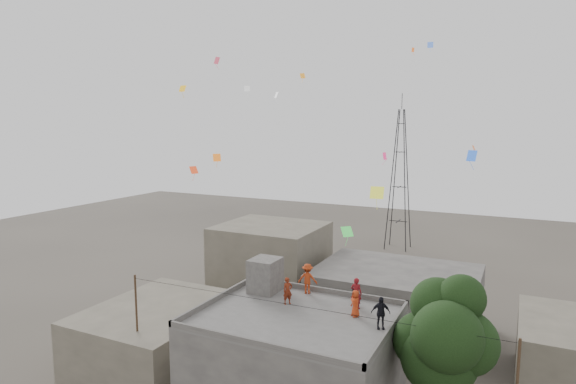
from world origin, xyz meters
name	(u,v)px	position (x,y,z in m)	size (l,w,h in m)	color
main_building	(295,371)	(0.00, 0.00, 3.05)	(10.00, 8.00, 6.10)	#474542
parapet	(295,313)	(0.00, 0.00, 6.25)	(10.00, 8.00, 0.30)	#474542
stair_head_box	(265,275)	(-3.20, 2.60, 7.10)	(1.60, 1.80, 2.00)	#474542
neighbor_west	(159,336)	(-11.00, 2.00, 2.00)	(8.00, 10.00, 4.00)	#585245
neighbor_north	(396,301)	(2.00, 14.00, 2.50)	(12.00, 9.00, 5.00)	#474542
neighbor_northwest	(271,263)	(-10.00, 16.00, 3.50)	(9.00, 8.00, 7.00)	#585245
tree	(444,339)	(7.37, 0.60, 6.10)	(4.90, 4.60, 9.10)	black
utility_line	(293,370)	(0.50, -1.25, 3.83)	(20.12, 0.62, 7.40)	black
transmission_tower	(400,179)	(-4.00, 40.00, 9.07)	(2.97, 2.97, 20.01)	black
person_red_adult	(356,293)	(2.51, 2.41, 6.95)	(0.62, 0.41, 1.70)	maroon
person_orange_child	(355,303)	(2.82, 1.32, 6.80)	(0.68, 0.44, 1.40)	#B53514
person_dark_child	(356,294)	(2.27, 3.04, 6.67)	(0.55, 0.43, 1.14)	black
person_dark_adult	(381,313)	(4.40, 0.39, 6.90)	(0.94, 0.39, 1.61)	black
person_orange_adult	(308,279)	(-0.80, 3.40, 6.99)	(1.15, 0.66, 1.79)	#9E3112
person_red_child	(288,291)	(-1.09, 1.34, 6.85)	(0.55, 0.36, 1.51)	maroon
kites	(321,131)	(-0.95, 5.67, 15.60)	(16.95, 17.93, 11.28)	#E83F18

